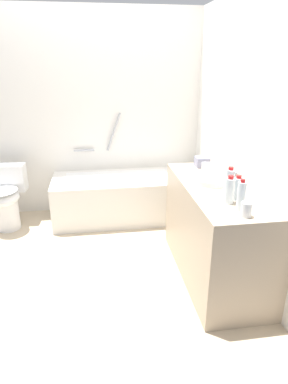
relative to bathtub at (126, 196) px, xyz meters
name	(u,v)px	position (x,y,z in m)	size (l,w,h in m)	color
ground_plane	(94,258)	(-0.39, -0.86, -0.27)	(3.64, 3.64, 0.00)	#C1AD8E
wall_back_tiled	(88,115)	(-0.39, 0.39, 0.88)	(3.04, 0.10, 2.31)	silver
wall_right_mirror	(243,134)	(0.98, -0.86, 0.88)	(0.10, 2.80, 2.31)	silver
bathtub	(126,196)	(0.00, 0.00, 0.00)	(1.66, 0.67, 1.19)	silver
toilet	(6,197)	(-1.32, -0.06, 0.09)	(0.40, 0.52, 0.70)	white
vanity_counter	(216,232)	(0.64, -1.26, 0.14)	(0.57, 1.32, 0.83)	tan
sink_basin	(212,179)	(0.61, -1.14, 0.58)	(0.35, 0.35, 0.04)	white
sink_faucet	(235,176)	(0.82, -1.14, 0.59)	(0.12, 0.15, 0.07)	#A0A0A5
water_bottle_0	(241,196)	(0.61, -1.71, 0.66)	(0.06, 0.06, 0.22)	silver
water_bottle_1	(230,190)	(0.58, -1.59, 0.65)	(0.07, 0.07, 0.20)	silver
water_bottle_2	(230,182)	(0.63, -1.45, 0.66)	(0.07, 0.07, 0.22)	silver
water_bottle_3	(238,189)	(0.66, -1.54, 0.64)	(0.07, 0.07, 0.18)	silver
drinking_glass_0	(206,167)	(0.65, -0.87, 0.59)	(0.07, 0.07, 0.08)	white
drinking_glass_1	(246,209)	(0.61, -1.81, 0.60)	(0.07, 0.07, 0.10)	white
drinking_glass_2	(228,186)	(0.66, -1.38, 0.60)	(0.07, 0.07, 0.09)	white
tissue_box	(202,162)	(0.66, -0.73, 0.60)	(0.12, 0.12, 0.09)	#8B8EA9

